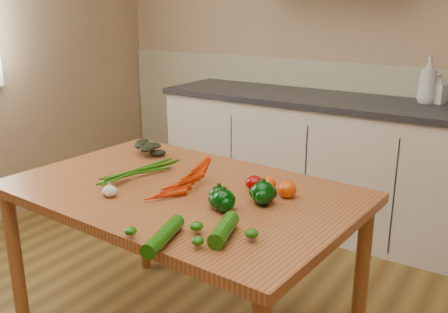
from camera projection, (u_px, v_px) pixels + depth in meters
room at (112, 86)px, 1.53m from camera, size 4.04×5.04×2.64m
counter_run at (365, 168)px, 3.27m from camera, size 2.84×0.64×1.14m
table at (181, 207)px, 2.08m from camera, size 1.48×1.00×0.76m
soap_bottle_a at (428, 80)px, 3.05m from camera, size 0.13×0.13×0.29m
soap_bottle_b at (439, 89)px, 3.05m from camera, size 0.10×0.10×0.18m
carrot_bunch at (171, 178)px, 2.07m from camera, size 0.28×0.22×0.07m
leafy_greens at (149, 145)px, 2.49m from camera, size 0.20×0.18×0.10m
garlic_bulb at (109, 191)px, 1.96m from camera, size 0.06×0.06×0.05m
pepper_a at (219, 197)px, 1.86m from camera, size 0.08×0.08×0.08m
pepper_b at (263, 193)px, 1.88m from camera, size 0.09×0.09×0.09m
pepper_c at (224, 201)px, 1.81m from camera, size 0.08×0.08×0.08m
tomato_a at (255, 183)px, 2.01m from camera, size 0.07×0.07×0.07m
tomato_b at (268, 184)px, 2.01m from camera, size 0.07×0.07×0.06m
tomato_c at (287, 189)px, 1.95m from camera, size 0.07×0.07×0.07m
zucchini_a at (224, 230)px, 1.61m from camera, size 0.11×0.19×0.06m
zucchini_b at (163, 236)px, 1.58m from camera, size 0.11×0.24×0.05m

